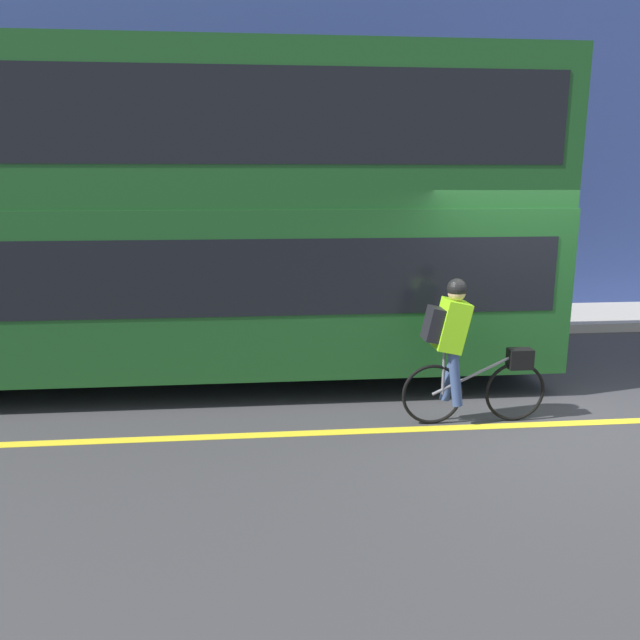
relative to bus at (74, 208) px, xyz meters
name	(u,v)px	position (x,y,z in m)	size (l,w,h in m)	color
ground_plane	(548,417)	(5.50, -1.83, -2.27)	(80.00, 80.00, 0.00)	#38383A
road_center_line	(557,424)	(5.50, -2.03, -2.26)	(50.00, 0.14, 0.01)	yellow
sidewalk_curb	(436,320)	(5.50, 2.79, -2.19)	(60.00, 1.85, 0.16)	#A8A399
building_facade	(429,103)	(5.50, 3.87, 1.74)	(60.00, 0.30, 8.02)	#33478C
bus	(74,208)	(0.00, 0.00, 0.00)	(11.94, 2.50, 4.09)	black
cyclist_on_bike	(461,347)	(4.43, -1.88, -1.40)	(1.60, 0.32, 1.61)	black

